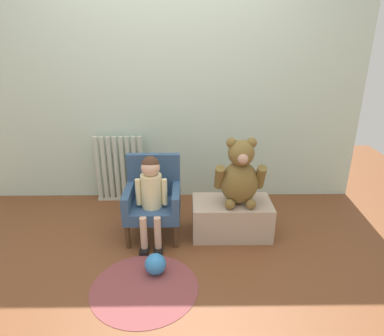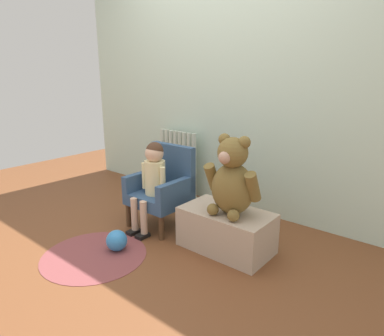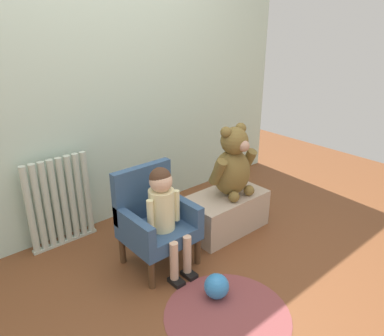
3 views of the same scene
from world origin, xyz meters
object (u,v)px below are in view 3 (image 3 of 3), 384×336
at_px(child_figure, 164,206).
at_px(toy_ball, 217,286).
at_px(floor_rug, 227,315).
at_px(child_armchair, 155,219).
at_px(low_bench, 225,212).
at_px(large_teddy_bear, 233,165).
at_px(radiator, 60,203).

bearing_deg(child_figure, toy_ball, -82.53).
distance_m(floor_rug, toy_ball, 0.18).
bearing_deg(child_armchair, low_bench, -2.23).
xyz_separation_m(floor_rug, toy_ball, (0.06, 0.16, 0.07)).
distance_m(large_teddy_bear, floor_rug, 1.13).
height_order(child_armchair, child_figure, child_figure).
bearing_deg(floor_rug, toy_ball, 67.72).
height_order(child_figure, low_bench, child_figure).
distance_m(large_teddy_bear, toy_ball, 0.96).
bearing_deg(low_bench, large_teddy_bear, -19.29).
bearing_deg(low_bench, radiator, 148.11).
bearing_deg(low_bench, child_figure, -172.56).
relative_size(radiator, large_teddy_bear, 1.21).
bearing_deg(low_bench, child_armchair, 177.77).
xyz_separation_m(large_teddy_bear, floor_rug, (-0.72, -0.67, -0.55)).
distance_m(child_armchair, large_teddy_bear, 0.75).
bearing_deg(radiator, large_teddy_bear, -31.38).
xyz_separation_m(child_armchair, toy_ball, (0.06, -0.56, -0.25)).
height_order(radiator, large_teddy_bear, large_teddy_bear).
height_order(radiator, low_bench, radiator).
height_order(child_armchair, low_bench, child_armchair).
distance_m(child_armchair, low_bench, 0.69).
bearing_deg(toy_ball, floor_rug, -112.28).
relative_size(child_armchair, floor_rug, 0.92).
relative_size(radiator, floor_rug, 0.92).
bearing_deg(child_armchair, floor_rug, -90.46).
bearing_deg(large_teddy_bear, floor_rug, -137.25).
xyz_separation_m(radiator, toy_ball, (0.46, -1.19, -0.26)).
relative_size(child_armchair, low_bench, 1.03).
xyz_separation_m(child_figure, low_bench, (0.67, 0.09, -0.33)).
height_order(radiator, toy_ball, radiator).
bearing_deg(large_teddy_bear, low_bench, 160.71).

